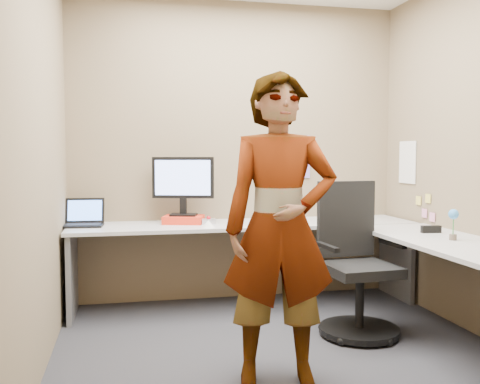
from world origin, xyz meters
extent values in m
plane|color=#26252B|center=(0.00, 0.00, 0.00)|extent=(3.00, 3.00, 0.00)
plane|color=brown|center=(0.00, 1.30, 1.35)|extent=(3.00, 0.00, 3.00)
plane|color=brown|center=(1.50, 0.00, 1.35)|extent=(0.00, 2.70, 2.70)
plane|color=brown|center=(-1.50, 0.00, 1.35)|extent=(0.00, 2.70, 2.70)
cube|color=#A9A9A9|center=(0.00, 0.98, 0.71)|extent=(2.96, 0.65, 0.03)
cube|color=#A9A9A9|center=(1.18, -0.32, 0.71)|extent=(0.65, 1.91, 0.03)
cube|color=#59595B|center=(-1.44, 0.98, 0.35)|extent=(0.04, 0.60, 0.70)
cube|color=#59595B|center=(1.44, 0.98, 0.35)|extent=(0.04, 0.60, 0.70)
cube|color=red|center=(-0.52, 1.05, 0.76)|extent=(0.39, 0.33, 0.07)
cube|color=black|center=(-0.52, 1.05, 0.80)|extent=(0.26, 0.21, 0.02)
cube|color=black|center=(-0.52, 1.07, 0.88)|extent=(0.07, 0.06, 0.13)
cube|color=black|center=(-0.52, 1.07, 1.12)|extent=(0.52, 0.19, 0.35)
cube|color=#8BA5F1|center=(-0.53, 1.05, 1.12)|extent=(0.46, 0.14, 0.30)
cube|color=black|center=(-1.35, 1.02, 0.74)|extent=(0.33, 0.25, 0.02)
cube|color=black|center=(-1.34, 1.13, 0.85)|extent=(0.32, 0.09, 0.21)
cube|color=#4E88F7|center=(-1.34, 1.13, 0.85)|extent=(0.28, 0.07, 0.17)
cube|color=#B7B7BC|center=(-0.32, 0.96, 0.75)|extent=(0.12, 0.08, 0.04)
sphere|color=#B60C18|center=(-0.32, 0.95, 0.78)|extent=(0.04, 0.04, 0.04)
cone|color=white|center=(-0.35, 0.75, 0.76)|extent=(0.10, 0.10, 0.06)
cube|color=black|center=(1.24, 0.10, 0.76)|extent=(0.15, 0.05, 0.05)
cylinder|color=brown|center=(1.20, -0.24, 0.75)|extent=(0.05, 0.05, 0.04)
cylinder|color=#338C3F|center=(1.20, -0.24, 0.84)|extent=(0.01, 0.01, 0.14)
sphere|color=#3F90DF|center=(1.20, -0.24, 0.91)|extent=(0.07, 0.07, 0.07)
cube|color=#846BB7|center=(0.55, 1.29, 1.30)|extent=(0.30, 0.01, 0.40)
cube|color=white|center=(1.49, 0.90, 1.25)|extent=(0.01, 0.28, 0.38)
cube|color=#F2E059|center=(1.49, 0.55, 0.95)|extent=(0.01, 0.07, 0.07)
cube|color=pink|center=(1.49, 0.60, 0.82)|extent=(0.01, 0.07, 0.07)
cube|color=pink|center=(1.49, 0.48, 0.80)|extent=(0.01, 0.07, 0.07)
cube|color=#F2E059|center=(1.49, 0.70, 0.92)|extent=(0.01, 0.07, 0.07)
cylinder|color=black|center=(0.65, 0.05, 0.04)|extent=(0.58, 0.58, 0.04)
cylinder|color=black|center=(0.65, 0.05, 0.27)|extent=(0.06, 0.06, 0.42)
cube|color=black|center=(0.65, 0.05, 0.49)|extent=(0.51, 0.51, 0.07)
cube|color=black|center=(0.63, 0.28, 0.83)|extent=(0.46, 0.08, 0.57)
cube|color=black|center=(0.39, 0.03, 0.67)|extent=(0.06, 0.31, 0.03)
cube|color=black|center=(0.91, 0.06, 0.67)|extent=(0.06, 0.31, 0.03)
imported|color=#999399|center=(-0.13, -0.56, 0.90)|extent=(0.72, 0.53, 1.79)
camera|label=1|loc=(-1.00, -3.50, 1.32)|focal=40.00mm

